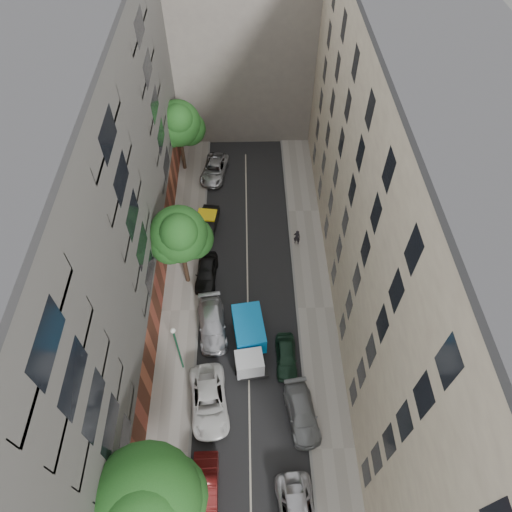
{
  "coord_description": "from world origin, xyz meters",
  "views": [
    {
      "loc": [
        0.19,
        -19.81,
        31.75
      ],
      "look_at": [
        0.68,
        0.82,
        6.0
      ],
      "focal_mm": 32.0,
      "sensor_mm": 36.0,
      "label": 1
    }
  ],
  "objects_px": {
    "car_left_1": "(205,490)",
    "car_left_4": "(206,272)",
    "car_left_3": "(212,324)",
    "lamp_post": "(177,344)",
    "tarp_truck": "(249,339)",
    "car_left_6": "(215,170)",
    "tree_near": "(147,505)",
    "pedestrian": "(297,237)",
    "tree_far": "(179,125)",
    "car_right_2": "(286,356)",
    "car_left_5": "(208,224)",
    "car_right_1": "(302,413)",
    "tree_mid": "(180,237)",
    "car_left_2": "(209,401)"
  },
  "relations": [
    {
      "from": "car_left_1",
      "to": "car_left_4",
      "type": "xyz_separation_m",
      "value": [
        -0.67,
        16.8,
        -0.01
      ]
    },
    {
      "from": "car_left_3",
      "to": "car_left_4",
      "type": "distance_m",
      "value": 5.11
    },
    {
      "from": "car_left_4",
      "to": "lamp_post",
      "type": "height_order",
      "value": "lamp_post"
    },
    {
      "from": "tarp_truck",
      "to": "car_left_6",
      "type": "relative_size",
      "value": 1.11
    },
    {
      "from": "car_left_1",
      "to": "tarp_truck",
      "type": "bearing_deg",
      "value": 73.14
    },
    {
      "from": "tree_near",
      "to": "pedestrian",
      "type": "distance_m",
      "value": 24.68
    },
    {
      "from": "car_left_1",
      "to": "car_left_6",
      "type": "bearing_deg",
      "value": 89.91
    },
    {
      "from": "lamp_post",
      "to": "tree_far",
      "type": "bearing_deg",
      "value": 93.64
    },
    {
      "from": "tarp_truck",
      "to": "car_left_1",
      "type": "relative_size",
      "value": 1.25
    },
    {
      "from": "car_left_6",
      "to": "lamp_post",
      "type": "relative_size",
      "value": 0.9
    },
    {
      "from": "car_right_2",
      "to": "tree_near",
      "type": "bearing_deg",
      "value": -126.47
    },
    {
      "from": "car_left_5",
      "to": "car_right_1",
      "type": "bearing_deg",
      "value": -59.99
    },
    {
      "from": "car_right_2",
      "to": "tree_mid",
      "type": "xyz_separation_m",
      "value": [
        -7.77,
        7.42,
        5.26
      ]
    },
    {
      "from": "car_right_1",
      "to": "tree_far",
      "type": "distance_m",
      "value": 28.5
    },
    {
      "from": "lamp_post",
      "to": "pedestrian",
      "type": "distance_m",
      "value": 15.36
    },
    {
      "from": "car_right_2",
      "to": "car_left_6",
      "type": "bearing_deg",
      "value": 106.14
    },
    {
      "from": "tree_mid",
      "to": "tree_far",
      "type": "relative_size",
      "value": 1.06
    },
    {
      "from": "car_left_3",
      "to": "lamp_post",
      "type": "distance_m",
      "value": 4.85
    },
    {
      "from": "car_left_1",
      "to": "car_left_2",
      "type": "height_order",
      "value": "car_left_2"
    },
    {
      "from": "car_left_3",
      "to": "car_right_1",
      "type": "height_order",
      "value": "car_left_3"
    },
    {
      "from": "tarp_truck",
      "to": "tree_far",
      "type": "relative_size",
      "value": 0.7
    },
    {
      "from": "car_left_3",
      "to": "car_left_5",
      "type": "distance_m",
      "value": 10.7
    },
    {
      "from": "car_left_1",
      "to": "car_left_3",
      "type": "relative_size",
      "value": 0.87
    },
    {
      "from": "tarp_truck",
      "to": "pedestrian",
      "type": "distance_m",
      "value": 11.27
    },
    {
      "from": "car_left_4",
      "to": "car_right_2",
      "type": "bearing_deg",
      "value": -47.63
    },
    {
      "from": "tree_far",
      "to": "tarp_truck",
      "type": "bearing_deg",
      "value": -73.08
    },
    {
      "from": "car_left_5",
      "to": "lamp_post",
      "type": "height_order",
      "value": "lamp_post"
    },
    {
      "from": "car_left_2",
      "to": "tree_near",
      "type": "height_order",
      "value": "tree_near"
    },
    {
      "from": "car_left_6",
      "to": "car_right_1",
      "type": "relative_size",
      "value": 1.08
    },
    {
      "from": "car_left_1",
      "to": "car_left_3",
      "type": "height_order",
      "value": "car_left_3"
    },
    {
      "from": "car_left_1",
      "to": "car_right_2",
      "type": "distance_m",
      "value": 10.5
    },
    {
      "from": "car_left_3",
      "to": "pedestrian",
      "type": "relative_size",
      "value": 3.1
    },
    {
      "from": "tree_far",
      "to": "lamp_post",
      "type": "bearing_deg",
      "value": -86.36
    },
    {
      "from": "tree_mid",
      "to": "pedestrian",
      "type": "distance_m",
      "value": 11.42
    },
    {
      "from": "car_left_3",
      "to": "tree_mid",
      "type": "distance_m",
      "value": 7.24
    },
    {
      "from": "car_left_6",
      "to": "car_right_1",
      "type": "bearing_deg",
      "value": -65.04
    },
    {
      "from": "car_right_2",
      "to": "tree_mid",
      "type": "distance_m",
      "value": 11.97
    },
    {
      "from": "car_right_1",
      "to": "car_left_3",
      "type": "bearing_deg",
      "value": 123.29
    },
    {
      "from": "car_left_1",
      "to": "car_left_4",
      "type": "distance_m",
      "value": 16.81
    },
    {
      "from": "car_right_2",
      "to": "tree_mid",
      "type": "relative_size",
      "value": 0.45
    },
    {
      "from": "car_left_4",
      "to": "pedestrian",
      "type": "height_order",
      "value": "pedestrian"
    },
    {
      "from": "car_left_4",
      "to": "car_left_6",
      "type": "xyz_separation_m",
      "value": [
        0.24,
        13.2,
        -0.02
      ]
    },
    {
      "from": "tree_near",
      "to": "tree_mid",
      "type": "relative_size",
      "value": 1.1
    },
    {
      "from": "lamp_post",
      "to": "car_right_1",
      "type": "bearing_deg",
      "value": -24.52
    },
    {
      "from": "car_left_2",
      "to": "tarp_truck",
      "type": "bearing_deg",
      "value": 49.9
    },
    {
      "from": "car_right_1",
      "to": "car_right_2",
      "type": "xyz_separation_m",
      "value": [
        -0.8,
        4.28,
        -0.03
      ]
    },
    {
      "from": "tarp_truck",
      "to": "car_left_4",
      "type": "height_order",
      "value": "tarp_truck"
    },
    {
      "from": "car_right_1",
      "to": "car_left_1",
      "type": "bearing_deg",
      "value": -152.91
    },
    {
      "from": "tarp_truck",
      "to": "tree_near",
      "type": "bearing_deg",
      "value": -121.58
    },
    {
      "from": "car_left_5",
      "to": "pedestrian",
      "type": "bearing_deg",
      "value": -6.32
    }
  ]
}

